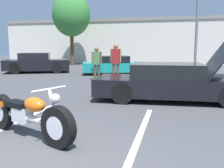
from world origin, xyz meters
name	(u,v)px	position (x,y,z in m)	size (l,w,h in m)	color
parking_stripe_back	(131,157)	(1.11, 0.99, 0.00)	(0.12, 5.92, 0.01)	white
far_building	(158,40)	(0.00, 23.49, 2.34)	(32.00, 4.20, 4.40)	beige
light_pole	(199,0)	(3.13, 15.48, 4.74)	(1.21, 0.28, 8.70)	slate
tree_background	(71,15)	(-7.33, 18.59, 4.45)	(3.35, 3.35, 6.40)	brown
motorcycle	(27,115)	(-0.91, 1.40, 0.41)	(2.29, 1.10, 0.99)	black
show_car_hood_open	(173,82)	(1.67, 5.38, 0.57)	(4.88, 2.16, 2.08)	black
parked_car_left_row	(37,63)	(-6.98, 11.99, 0.61)	(4.48, 3.42, 1.27)	black
parked_car_right_row	(116,65)	(-1.79, 12.25, 0.54)	(4.37, 2.98, 1.12)	teal
spectator_near_motorcycle	(116,59)	(-0.98, 8.83, 1.09)	(0.52, 0.24, 1.81)	brown
spectator_by_show_car	(97,61)	(-2.00, 9.13, 0.97)	(0.52, 0.22, 1.64)	brown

